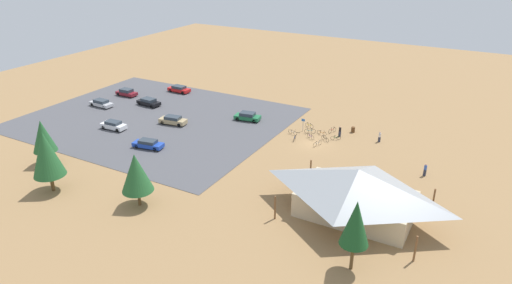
{
  "coord_description": "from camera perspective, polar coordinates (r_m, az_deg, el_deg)",
  "views": [
    {
      "loc": [
        -22.55,
        58.71,
        28.14
      ],
      "look_at": [
        6.65,
        5.97,
        1.2
      ],
      "focal_mm": 31.72,
      "sensor_mm": 36.0,
      "label": 1
    }
  ],
  "objects": [
    {
      "name": "car_blue_aisle_side",
      "position": [
        68.56,
        -13.45,
        -0.23
      ],
      "size": [
        4.81,
        2.47,
        1.27
      ],
      "color": "#1E42B2",
      "rests_on": "parking_lot_asphalt"
    },
    {
      "name": "visitor_crossing_yard",
      "position": [
        62.8,
        20.56,
        -3.27
      ],
      "size": [
        0.36,
        0.36,
        1.75
      ],
      "color": "#2D3347",
      "rests_on": "ground"
    },
    {
      "name": "bicycle_white_back_row",
      "position": [
        68.09,
        7.74,
        -0.21
      ],
      "size": [
        0.73,
        1.69,
        0.86
      ],
      "color": "black",
      "rests_on": "ground"
    },
    {
      "name": "car_tan_front_row",
      "position": [
        76.66,
        -10.43,
        2.73
      ],
      "size": [
        4.82,
        2.41,
        1.4
      ],
      "color": "tan",
      "rests_on": "parking_lot_asphalt"
    },
    {
      "name": "pine_far_west",
      "position": [
        59.13,
        -24.95,
        -1.35
      ],
      "size": [
        3.8,
        3.8,
        7.87
      ],
      "color": "brown",
      "rests_on": "ground"
    },
    {
      "name": "car_silver_inner_stall",
      "position": [
        88.43,
        -18.94,
        4.67
      ],
      "size": [
        4.69,
        1.96,
        1.31
      ],
      "color": "#BCBCC1",
      "rests_on": "parking_lot_asphalt"
    },
    {
      "name": "parking_lot_asphalt",
      "position": [
        79.93,
        -12.42,
        2.9
      ],
      "size": [
        42.88,
        35.06,
        0.05
      ],
      "primitive_type": "cube",
      "color": "#4C4C51",
      "rests_on": "ground"
    },
    {
      "name": "bicycle_black_near_sign",
      "position": [
        70.01,
        8.71,
        0.4
      ],
      "size": [
        1.5,
        0.93,
        0.81
      ],
      "color": "black",
      "rests_on": "ground"
    },
    {
      "name": "trash_bin",
      "position": [
        73.98,
        12.14,
        1.53
      ],
      "size": [
        0.6,
        0.6,
        0.9
      ],
      "primitive_type": "cylinder",
      "color": "brown",
      "rests_on": "ground"
    },
    {
      "name": "bike_pavilion",
      "position": [
        50.85,
        12.6,
        -5.86
      ],
      "size": [
        15.38,
        10.5,
        5.71
      ],
      "color": "#C6B28E",
      "rests_on": "ground"
    },
    {
      "name": "bicycle_silver_yard_right",
      "position": [
        71.72,
        4.64,
        1.22
      ],
      "size": [
        1.65,
        0.57,
        0.87
      ],
      "color": "black",
      "rests_on": "ground"
    },
    {
      "name": "lot_sign",
      "position": [
        72.8,
        5.96,
        2.4
      ],
      "size": [
        0.56,
        0.08,
        2.2
      ],
      "color": "#99999E",
      "rests_on": "ground"
    },
    {
      "name": "pine_east",
      "position": [
        41.9,
        12.45,
        -9.96
      ],
      "size": [
        2.71,
        2.71,
        7.36
      ],
      "color": "brown",
      "rests_on": "ground"
    },
    {
      "name": "bicycle_red_lone_east",
      "position": [
        73.26,
        9.59,
        1.47
      ],
      "size": [
        0.71,
        1.75,
        0.87
      ],
      "color": "black",
      "rests_on": "ground"
    },
    {
      "name": "visitor_by_pavilion",
      "position": [
        71.23,
        15.32,
        0.69
      ],
      "size": [
        0.4,
        0.4,
        1.72
      ],
      "color": "#2D3347",
      "rests_on": "ground"
    },
    {
      "name": "bicycle_orange_yard_front",
      "position": [
        72.12,
        8.29,
        1.15
      ],
      "size": [
        1.71,
        0.49,
        0.82
      ],
      "color": "black",
      "rests_on": "ground"
    },
    {
      "name": "visitor_near_lot",
      "position": [
        71.74,
        10.53,
        1.35
      ],
      "size": [
        0.4,
        0.36,
        1.75
      ],
      "color": "#2D3347",
      "rests_on": "ground"
    },
    {
      "name": "car_green_mid_lot",
      "position": [
        77.12,
        -1.08,
        3.26
      ],
      "size": [
        4.62,
        2.54,
        1.39
      ],
      "color": "#1E6B3D",
      "rests_on": "parking_lot_asphalt"
    },
    {
      "name": "car_red_near_entry",
      "position": [
        93.18,
        -9.68,
        6.61
      ],
      "size": [
        4.67,
        1.93,
        1.32
      ],
      "color": "red",
      "rests_on": "parking_lot_asphalt"
    },
    {
      "name": "bicycle_green_mid_cluster",
      "position": [
        70.67,
        10.03,
        0.53
      ],
      "size": [
        1.36,
        0.93,
        0.81
      ],
      "color": "black",
      "rests_on": "ground"
    },
    {
      "name": "pine_mideast",
      "position": [
        52.76,
        -14.89,
        -3.76
      ],
      "size": [
        3.63,
        3.63,
        6.52
      ],
      "color": "brown",
      "rests_on": "ground"
    },
    {
      "name": "car_maroon_back_corner",
      "position": [
        93.21,
        -16.01,
        6.04
      ],
      "size": [
        4.27,
        1.83,
        1.4
      ],
      "color": "maroon",
      "rests_on": "parking_lot_asphalt"
    },
    {
      "name": "ground",
      "position": [
        68.9,
        7.26,
        -0.23
      ],
      "size": [
        160.0,
        160.0,
        0.0
      ],
      "primitive_type": "plane",
      "color": "#937047",
      "rests_on": "ground"
    },
    {
      "name": "car_black_by_curb",
      "position": [
        86.54,
        -13.38,
        4.94
      ],
      "size": [
        4.74,
        2.27,
        1.35
      ],
      "color": "black",
      "rests_on": "parking_lot_asphalt"
    },
    {
      "name": "pine_far_east",
      "position": [
        66.95,
        -25.28,
        0.69
      ],
      "size": [
        3.15,
        3.15,
        6.4
      ],
      "color": "brown",
      "rests_on": "ground"
    },
    {
      "name": "bicycle_teal_yard_left",
      "position": [
        72.41,
        6.82,
        1.37
      ],
      "size": [
        1.64,
        0.88,
        0.85
      ],
      "color": "black",
      "rests_on": "ground"
    },
    {
      "name": "bicycle_blue_edge_north",
      "position": [
        69.6,
        4.89,
        0.46
      ],
      "size": [
        0.53,
        1.62,
        0.77
      ],
      "color": "black",
      "rests_on": "ground"
    },
    {
      "name": "bicycle_yellow_lone_west",
      "position": [
        74.63,
        6.75,
        2.07
      ],
      "size": [
        1.64,
        0.64,
        0.85
      ],
      "color": "black",
      "rests_on": "ground"
    },
    {
      "name": "car_white_far_end",
      "position": [
        76.89,
        -17.54,
        2.04
      ],
      "size": [
        4.37,
        1.93,
        1.39
      ],
      "color": "white",
      "rests_on": "parking_lot_asphalt"
    },
    {
      "name": "bicycle_purple_by_bin",
      "position": [
        70.43,
        6.9,
        0.68
      ],
      "size": [
        1.51,
        0.94,
        0.84
      ],
      "color": "black",
      "rests_on": "ground"
    }
  ]
}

